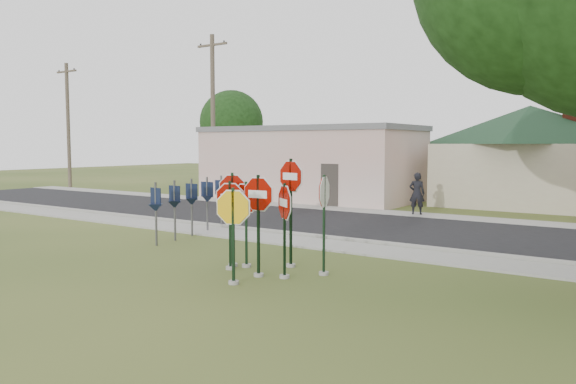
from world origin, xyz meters
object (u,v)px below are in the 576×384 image
Objects in this scene: pedestrian at (417,193)px; stop_sign_left at (230,214)px; stop_sign_center at (258,210)px; stop_sign_yellow at (233,223)px; utility_pole_near at (213,114)px.

stop_sign_left is at bearing 72.47° from pedestrian.
stop_sign_yellow is (-0.02, -0.91, -0.20)m from stop_sign_center.
stop_sign_center is at bearing -45.03° from utility_pole_near.
pedestrian is (-1.23, 13.22, -0.61)m from stop_sign_center.
stop_sign_yellow is 1.53m from stop_sign_left.
utility_pole_near reaches higher than stop_sign_yellow.
stop_sign_center reaches higher than stop_sign_yellow.
utility_pole_near is at bearing 133.16° from stop_sign_left.
pedestrian is (12.92, -0.94, -3.97)m from utility_pole_near.
pedestrian is at bearing 95.30° from stop_sign_center.
stop_sign_center is 1.10m from stop_sign_left.
stop_sign_center is 1.37× the size of pedestrian.
stop_sign_center is at bearing 88.96° from stop_sign_yellow.
utility_pole_near is at bearing 133.15° from stop_sign_yellow.
stop_sign_center is 13.29m from pedestrian.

